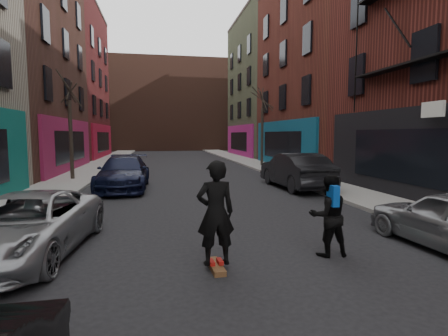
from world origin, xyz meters
name	(u,v)px	position (x,y,z in m)	size (l,w,h in m)	color
sidewalk_left	(105,162)	(-6.25, 30.00, 0.07)	(2.50, 84.00, 0.13)	gray
sidewalk_right	(244,160)	(6.25, 30.00, 0.07)	(2.50, 84.00, 0.13)	gray
buildings_right	(429,36)	(13.50, 16.00, 8.00)	(12.00, 56.00, 16.00)	#4D2C21
building_far	(168,106)	(0.00, 56.00, 7.00)	(40.00, 10.00, 14.00)	#47281E
tree_left_far	(70,118)	(-6.20, 18.00, 3.38)	(2.00, 2.00, 6.50)	black
tree_right_far	(262,121)	(6.20, 24.00, 3.53)	(2.00, 2.00, 6.80)	black
parked_left_far	(26,225)	(-4.35, 5.86, 0.64)	(2.14, 4.63, 1.29)	#909398
parked_left_end	(124,173)	(-3.20, 14.53, 0.76)	(2.12, 5.21, 1.51)	black
parked_right_end	(295,171)	(4.60, 13.41, 0.82)	(1.74, 5.00, 1.65)	black
skateboard	(216,266)	(-0.62, 4.41, 0.05)	(0.22, 0.80, 0.10)	brown
skateboarder	(216,213)	(-0.62, 4.41, 1.07)	(0.71, 0.47, 1.95)	black
pedestrian	(328,215)	(1.79, 4.72, 0.85)	(0.83, 0.65, 1.68)	black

